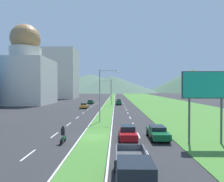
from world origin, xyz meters
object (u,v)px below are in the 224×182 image
Objects in this scene: street_lamp_far at (111,88)px; car_6 at (84,106)px; billboard_roadside at (206,89)px; car_3 at (158,132)px; street_lamp_mid at (110,91)px; street_lamp_near at (102,92)px; car_4 at (119,102)px; motorcycle_rider at (63,136)px; car_2 at (128,133)px; car_1 at (119,101)px; pickup_truck_0 at (133,171)px; car_0 at (91,102)px.

car_6 is (-6.56, -40.68, -5.07)m from street_lamp_far.
car_3 is (-4.36, 2.12, -4.87)m from billboard_roadside.
street_lamp_near is at bearing -90.93° from street_lamp_mid.
car_4 is 15.65m from car_6.
car_4 is 1.14× the size of car_6.
billboard_roadside is 3.71× the size of motorcycle_rider.
car_2 is 0.88× the size of car_4.
car_1 is 11.07m from car_4.
street_lamp_mid reaches higher than car_3.
street_lamp_far is at bearing -2.33° from motorcycle_rider.
street_lamp_far reaches higher than car_3.
pickup_truck_0 is (3.39, -84.01, -4.86)m from street_lamp_far.
street_lamp_far is 18.59m from car_1.
street_lamp_far is 73.74m from car_3.
billboard_roadside is (10.86, -43.89, 0.72)m from street_lamp_mid.
street_lamp_mid is 42.63m from car_2.
car_6 reaches higher than car_3.
motorcycle_rider is (-6.45, 8.83, -0.24)m from pickup_truck_0.
pickup_truck_0 is 10.94m from motorcycle_rider.
street_lamp_far reaches higher than car_2.
motorcycle_rider is at bearing -92.33° from street_lamp_far.
car_0 and car_3 have the same top height.
car_2 is 0.90× the size of car_3.
car_3 is at bearing -163.93° from car_0.
car_0 is at bearing -105.20° from street_lamp_far.
motorcycle_rider is at bearing -6.53° from car_1.
car_1 is at bearing -54.12° from car_0.
street_lamp_mid is 4.18× the size of motorcycle_rider.
street_lamp_near is 1.84× the size of car_1.
billboard_roadside is at bearing -160.07° from car_0.
car_0 is (-7.40, 6.46, -4.16)m from street_lamp_mid.
billboard_roadside is 1.57× the size of car_4.
street_lamp_far reaches higher than street_lamp_mid.
street_lamp_far is 1.39× the size of billboard_roadside.
motorcycle_rider reaches higher than car_1.
pickup_truck_0 is at bearing -1.76° from car_2.
street_lamp_mid is 44.07m from motorcycle_rider.
street_lamp_mid is at bearing -175.81° from car_2.
car_6 is at bearing 106.72° from street_lamp_near.
billboard_roadside is 1.37× the size of pickup_truck_0.
street_lamp_near is at bearing -89.91° from street_lamp_far.
street_lamp_far is 2.22× the size of car_3.
motorcycle_rider is at bearing -143.88° from pickup_truck_0.
car_2 is 45.19m from car_4.
car_3 is 10.34m from motorcycle_rider.
street_lamp_mid is 2.02× the size of car_6.
car_2 is (3.61, -10.92, -4.32)m from street_lamp_near.
street_lamp_mid reaches higher than car_1.
street_lamp_far reaches higher than billboard_roadside.
billboard_roadside is at bearing 64.06° from car_3.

